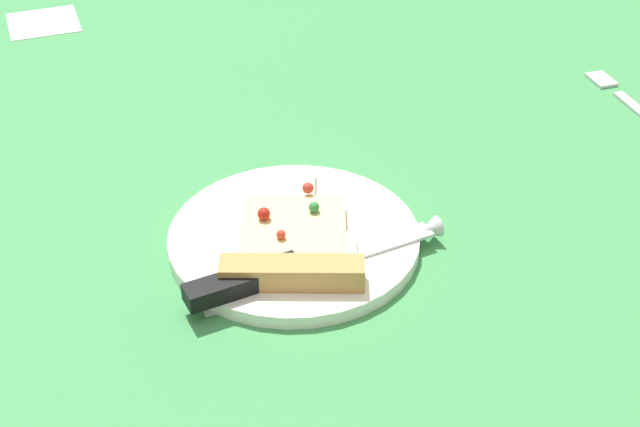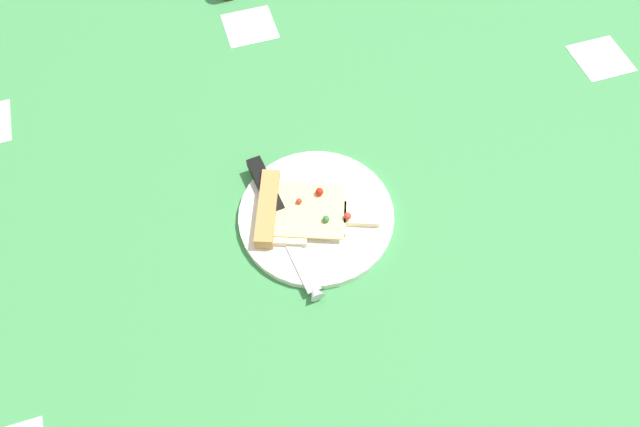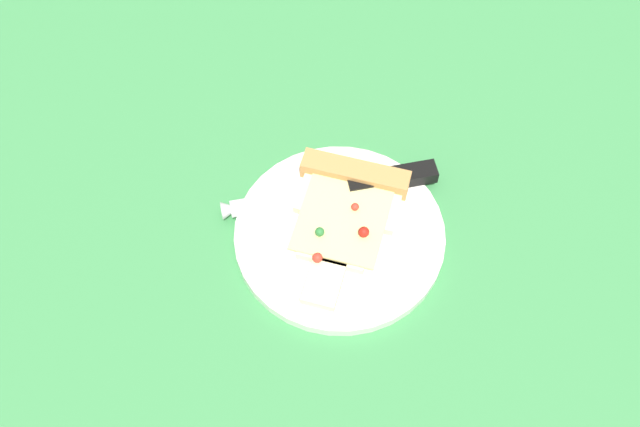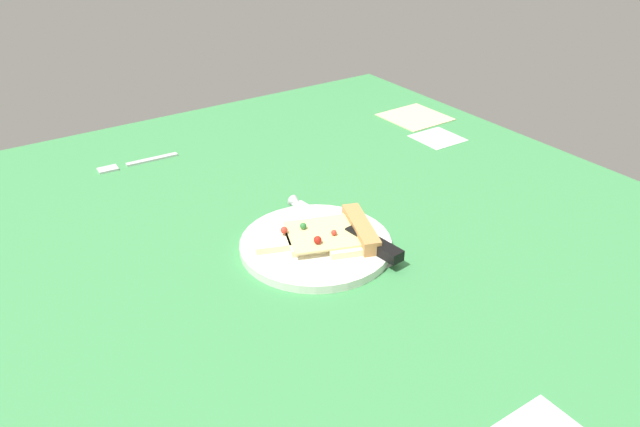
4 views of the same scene
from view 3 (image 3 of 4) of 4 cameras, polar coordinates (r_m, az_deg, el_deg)
ground_plane at (r=79.43cm, az=3.67°, el=-6.53°), size 135.66×135.66×3.00cm
plate at (r=80.34cm, az=1.50°, el=-1.66°), size 22.59×22.59×1.28cm
pizza_slice at (r=80.38cm, az=2.00°, el=0.39°), size 14.22×19.03×2.46cm
knife at (r=82.14cm, az=2.41°, el=2.09°), size 24.08×4.90×2.45cm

